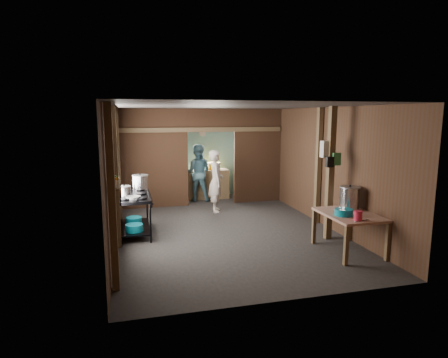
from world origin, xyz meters
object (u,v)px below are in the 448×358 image
object	(u,v)px
gas_range	(134,215)
prep_table	(349,233)
stove_pot_large	(140,183)
pink_bucket	(358,216)
yellow_tub	(214,166)
stock_pot	(350,198)
cook	(216,181)

from	to	relation	value
gas_range	prep_table	distance (m)	4.22
stove_pot_large	pink_bucket	world-z (taller)	stove_pot_large
gas_range	yellow_tub	bearing A→B (deg)	51.84
stock_pot	yellow_tub	size ratio (longest dim) A/B	1.19
prep_table	stove_pot_large	xyz separation A→B (m)	(-3.54, 2.53, 0.63)
prep_table	stove_pot_large	bearing A→B (deg)	144.45
stove_pot_large	stock_pot	xyz separation A→B (m)	(3.72, -2.23, -0.07)
stock_pot	prep_table	bearing A→B (deg)	-120.36
stove_pot_large	yellow_tub	world-z (taller)	stove_pot_large
pink_bucket	stock_pot	bearing A→B (deg)	67.65
stove_pot_large	pink_bucket	bearing A→B (deg)	-40.99
pink_bucket	gas_range	bearing A→B (deg)	145.78
stock_pot	yellow_tub	world-z (taller)	stock_pot
stock_pot	yellow_tub	bearing A→B (deg)	107.88
gas_range	pink_bucket	size ratio (longest dim) A/B	8.52
prep_table	stock_pot	bearing A→B (deg)	59.64
gas_range	prep_table	bearing A→B (deg)	-28.34
gas_range	stock_pot	xyz separation A→B (m)	(3.89, -1.70, 0.50)
pink_bucket	cook	xyz separation A→B (m)	(-1.52, 3.86, -0.00)
gas_range	stock_pot	size ratio (longest dim) A/B	3.15
cook	pink_bucket	bearing A→B (deg)	-151.68
stove_pot_large	yellow_tub	size ratio (longest dim) A/B	0.93
stove_pot_large	cook	world-z (taller)	cook
yellow_tub	cook	bearing A→B (deg)	-100.85
gas_range	yellow_tub	distance (m)	3.87
stove_pot_large	cook	size ratio (longest dim) A/B	0.22
gas_range	cook	size ratio (longest dim) A/B	0.89
stove_pot_large	stock_pot	world-z (taller)	stove_pot_large
gas_range	stock_pot	bearing A→B (deg)	-23.57
prep_table	yellow_tub	bearing A→B (deg)	104.97
prep_table	yellow_tub	world-z (taller)	yellow_tub
prep_table	cook	distance (m)	3.82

